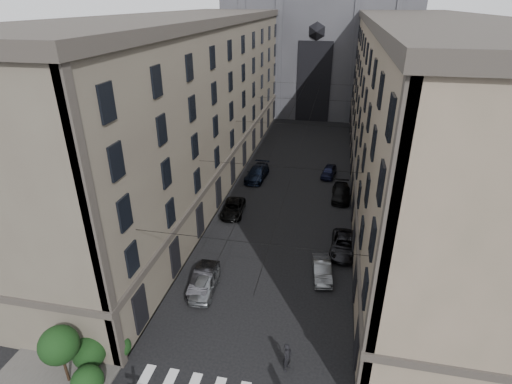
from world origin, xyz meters
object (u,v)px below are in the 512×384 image
Objects in this scene: gothic_tower at (321,14)px; car_left_midnear at (203,279)px; car_left_far at (257,173)px; car_right_midfar at (341,193)px; car_left_midfar at (233,208)px; car_right_far at (329,171)px; car_right_near at (322,270)px; car_right_midnear at (344,245)px; car_left_near at (205,284)px; pedestrian at (287,357)px.

car_left_midnear is (-4.48, -60.58, -17.07)m from gothic_tower.
car_left_far is 1.10× the size of car_right_midfar.
car_right_far reaches higher than car_left_midfar.
car_right_near reaches higher than car_left_midfar.
car_right_midnear is 16.93m from car_right_far.
car_left_far is 9.15m from car_right_far.
gothic_tower is at bearing 99.65° from car_right_midnear.
car_right_midfar is at bearing 95.21° from car_right_midnear.
car_left_near is 25.87m from car_right_far.
gothic_tower reaches higher than car_right_midnear.
car_left_midnear is 0.81× the size of car_left_far.
car_left_midfar is at bearing -120.35° from car_right_far.
car_left_far is at bearing 81.39° from car_left_midfar.
car_left_near reaches higher than car_right_near.
car_right_midnear is at bearing -83.38° from gothic_tower.
car_left_midnear is at bearing 71.38° from pedestrian.
car_right_near is 1.01× the size of car_right_far.
pedestrian is at bearing -100.53° from car_right_midnear.
car_left_midnear is at bearing -91.07° from car_left_midfar.
car_right_midnear is at bearing 32.14° from car_left_midnear.
car_left_midfar is 13.10m from car_right_near.
car_left_midnear reaches higher than car_right_near.
car_right_near is (9.71, -8.79, 0.01)m from car_left_midfar.
car_left_far is (-4.57, -39.21, -17.01)m from gothic_tower.
car_right_midnear is 1.28× the size of car_right_far.
car_right_midfar is at bearing 15.36° from pedestrian.
car_left_midfar is 15.26m from car_right_far.
car_left_midnear is 1.11× the size of car_right_near.
car_right_near is at bearing 20.32° from car_left_near.
car_right_near is at bearing 17.82° from car_left_midnear.
car_left_far reaches higher than car_left_midfar.
car_left_midnear is 9.78m from pedestrian.
car_right_near is (8.69, 3.67, -0.07)m from car_left_near.
car_right_near is 0.81× the size of car_right_midfar.
car_right_near is at bearing -46.78° from car_left_midfar.
car_right_far is (8.77, 2.60, -0.11)m from car_left_far.
car_right_far is at bearing 47.22° from car_left_midfar.
car_left_far is at bearing -155.73° from car_right_far.
car_right_midnear is at bearing -75.43° from car_right_far.
pedestrian reaches higher than car_right_far.
car_right_far reaches higher than car_right_near.
car_right_near is (9.06, -18.20, -0.13)m from car_left_far.
car_left_midnear is 11.98m from car_left_midfar.
car_left_near reaches higher than car_right_midnear.
car_left_near is at bearing -62.75° from car_left_midnear.
car_left_midnear is at bearing -168.46° from car_right_near.
gothic_tower reaches higher than car_left_midfar.
car_right_far is (9.42, 12.01, 0.03)m from car_left_midfar.
car_left_far is at bearing 88.57° from car_left_midnear.
gothic_tower is at bearing 104.33° from car_right_far.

